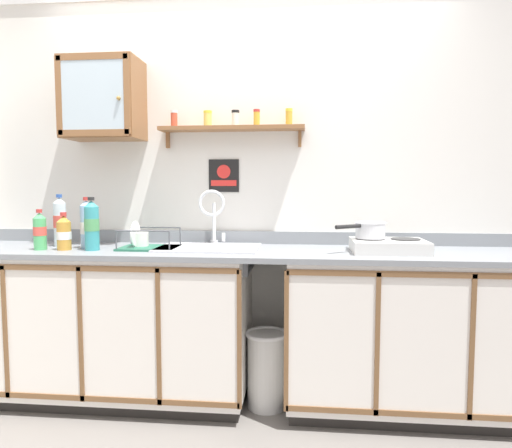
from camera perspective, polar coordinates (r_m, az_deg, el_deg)
name	(u,v)px	position (r m, az deg, el deg)	size (l,w,h in m)	color
floor	(230,426)	(2.71, -3.17, -23.66)	(6.39, 6.39, 0.00)	slate
back_wall	(244,188)	(2.97, -1.49, 4.50)	(3.99, 0.07, 2.53)	silver
lower_cabinet_run	(105,325)	(3.00, -18.16, -11.71)	(1.75, 0.60, 0.89)	black
lower_cabinet_run_right	(410,334)	(2.83, 18.47, -12.76)	(1.40, 0.60, 0.89)	black
countertop	(237,252)	(2.68, -2.34, -3.49)	(3.35, 0.63, 0.03)	gray
backsplash	(243,237)	(2.96, -1.56, -1.65)	(3.35, 0.02, 0.08)	gray
sink	(209,252)	(2.75, -5.80, -3.49)	(0.59, 0.46, 0.47)	silver
hot_plate_stove	(388,246)	(2.68, 16.01, -2.59)	(0.40, 0.33, 0.07)	silver
saucepan	(370,230)	(2.67, 13.84, -0.67)	(0.29, 0.25, 0.09)	silver
bottle_soda_green_0	(40,231)	(2.94, -25.10, -0.79)	(0.07, 0.07, 0.23)	#4CB266
bottle_water_blue_1	(87,225)	(2.90, -20.16, -0.12)	(0.07, 0.07, 0.30)	#8CB7E0
bottle_juice_amber_2	(64,233)	(2.88, -22.60, -1.05)	(0.08, 0.08, 0.22)	gold
bottle_detergent_teal_3	(92,225)	(2.80, -19.59, -0.14)	(0.08, 0.08, 0.31)	teal
bottle_water_clear_4	(60,222)	(3.06, -23.02, 0.26)	(0.08, 0.08, 0.32)	silver
dish_rack	(148,245)	(2.78, -13.23, -2.55)	(0.33, 0.25, 0.16)	#26664C
mug	(140,240)	(2.83, -14.06, -1.92)	(0.11, 0.11, 0.09)	white
wall_cabinet	(103,99)	(3.09, -18.35, 14.38)	(0.46, 0.31, 0.49)	brown
spice_shelf	(231,126)	(2.92, -3.07, 11.93)	(0.90, 0.14, 0.23)	brown
warning_sign	(224,176)	(2.96, -3.99, 5.94)	(0.19, 0.01, 0.21)	black
trash_bin	(267,368)	(2.81, 1.32, -17.35)	(0.25, 0.25, 0.45)	silver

